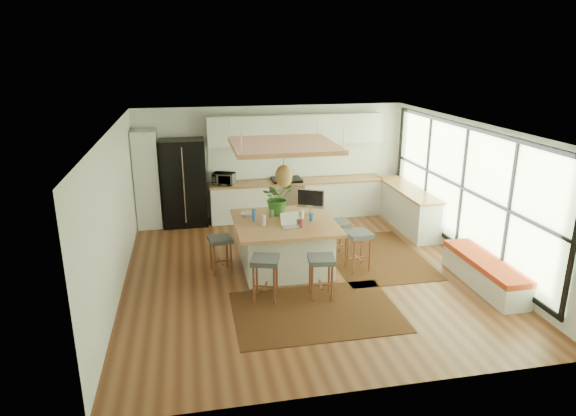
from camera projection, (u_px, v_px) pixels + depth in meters
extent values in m
plane|color=#542A18|center=(304.00, 271.00, 9.40)|extent=(7.00, 7.00, 0.00)
plane|color=white|center=(305.00, 127.00, 8.59)|extent=(7.00, 7.00, 0.00)
plane|color=silver|center=(272.00, 162.00, 12.27)|extent=(6.50, 0.00, 6.50)
plane|color=silver|center=(374.00, 290.00, 5.72)|extent=(6.50, 0.00, 6.50)
plane|color=silver|center=(115.00, 213.00, 8.39)|extent=(0.00, 7.00, 7.00)
plane|color=silver|center=(470.00, 193.00, 9.60)|extent=(0.00, 7.00, 7.00)
cube|color=silver|center=(147.00, 179.00, 11.49)|extent=(0.55, 0.60, 2.25)
cube|color=silver|center=(297.00, 200.00, 12.35)|extent=(4.20, 0.60, 0.88)
cube|color=#965C35|center=(297.00, 182.00, 12.21)|extent=(4.24, 0.64, 0.05)
cube|color=white|center=(294.00, 161.00, 12.35)|extent=(4.20, 0.02, 0.80)
cube|color=silver|center=(296.00, 129.00, 11.96)|extent=(4.20, 0.34, 0.70)
cube|color=silver|center=(407.00, 208.00, 11.69)|extent=(0.60, 2.50, 0.88)
cube|color=#965C35|center=(409.00, 189.00, 11.55)|extent=(0.64, 2.54, 0.05)
cube|color=black|center=(316.00, 311.00, 7.95)|extent=(2.60, 1.80, 0.01)
cube|color=black|center=(375.00, 256.00, 10.07)|extent=(1.80, 2.60, 0.01)
imported|color=#A5A5AA|center=(224.00, 177.00, 11.81)|extent=(0.56, 0.43, 0.34)
imported|color=#1E4C19|center=(277.00, 201.00, 9.63)|extent=(0.88, 0.90, 0.52)
imported|color=white|center=(247.00, 214.00, 9.59)|extent=(0.30, 0.30, 0.06)
cylinder|color=blue|center=(254.00, 216.00, 9.26)|extent=(0.07, 0.07, 0.19)
cylinder|color=silver|center=(264.00, 220.00, 9.06)|extent=(0.07, 0.07, 0.19)
cylinder|color=brown|center=(301.00, 221.00, 9.04)|extent=(0.07, 0.07, 0.19)
cylinder|color=white|center=(302.00, 214.00, 9.38)|extent=(0.07, 0.07, 0.19)
cylinder|color=#4A7B54|center=(272.00, 213.00, 9.47)|extent=(0.07, 0.07, 0.19)
cylinder|color=blue|center=(312.00, 216.00, 9.27)|extent=(0.07, 0.07, 0.19)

